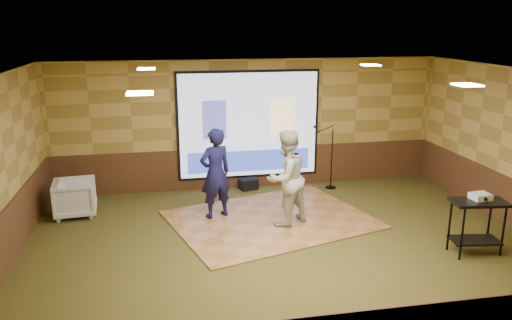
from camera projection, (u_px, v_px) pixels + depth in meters
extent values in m
plane|color=#2C3116|center=(283.00, 248.00, 8.68)|extent=(9.00, 9.00, 0.00)
cube|color=tan|center=(248.00, 125.00, 11.59)|extent=(9.00, 0.04, 3.00)
cube|color=tan|center=(368.00, 262.00, 4.96)|extent=(9.00, 0.04, 3.00)
cube|color=white|center=(286.00, 75.00, 7.87)|extent=(9.00, 7.00, 0.04)
cube|color=#482B18|center=(249.00, 167.00, 11.85)|extent=(9.00, 0.04, 0.95)
cube|color=#482B18|center=(3.00, 244.00, 7.75)|extent=(0.04, 7.00, 0.95)
cube|color=black|center=(249.00, 125.00, 11.54)|extent=(3.32, 0.03, 2.52)
cube|color=silver|center=(249.00, 125.00, 11.51)|extent=(3.20, 0.02, 2.40)
cube|color=#434995|center=(214.00, 120.00, 11.32)|extent=(0.55, 0.01, 0.90)
cube|color=#FEDE93|center=(283.00, 118.00, 11.60)|extent=(0.55, 0.01, 0.90)
cube|color=#3247BD|center=(249.00, 161.00, 11.73)|extent=(2.88, 0.01, 0.50)
cube|color=#FFECBF|center=(146.00, 69.00, 9.19)|extent=(0.32, 0.32, 0.02)
cube|color=#FFECBF|center=(371.00, 65.00, 9.98)|extent=(0.32, 0.32, 0.02)
cube|color=#FFECBF|center=(140.00, 93.00, 6.07)|extent=(0.32, 0.32, 0.02)
cube|color=#FFECBF|center=(467.00, 85.00, 6.85)|extent=(0.32, 0.32, 0.02)
cube|color=#A06E3B|center=(271.00, 219.00, 9.91)|extent=(4.40, 3.80, 0.03)
imported|color=#151440|center=(215.00, 173.00, 9.80)|extent=(0.77, 0.64, 1.81)
imported|color=beige|center=(286.00, 178.00, 9.45)|extent=(1.13, 1.05, 1.85)
cylinder|color=black|center=(462.00, 235.00, 8.15)|extent=(0.04, 0.04, 0.90)
cylinder|color=black|center=(503.00, 231.00, 8.29)|extent=(0.04, 0.04, 0.90)
cylinder|color=black|center=(449.00, 226.00, 8.51)|extent=(0.04, 0.04, 0.90)
cylinder|color=black|center=(489.00, 223.00, 8.64)|extent=(0.04, 0.04, 0.90)
cube|color=black|center=(479.00, 202.00, 8.27)|extent=(0.90, 0.47, 0.05)
cube|color=black|center=(475.00, 240.00, 8.45)|extent=(0.80, 0.42, 0.03)
cube|color=white|center=(480.00, 196.00, 8.33)|extent=(0.33, 0.28, 0.10)
cylinder|color=black|center=(331.00, 187.00, 11.84)|extent=(0.25, 0.25, 0.02)
cylinder|color=black|center=(332.00, 159.00, 11.65)|extent=(0.02, 0.02, 1.42)
cylinder|color=black|center=(324.00, 129.00, 11.43)|extent=(0.45, 0.02, 0.18)
cylinder|color=black|center=(315.00, 127.00, 11.37)|extent=(0.11, 0.05, 0.08)
imported|color=gray|center=(75.00, 198.00, 10.08)|extent=(0.89, 0.87, 0.75)
cube|color=black|center=(248.00, 184.00, 11.71)|extent=(0.47, 0.38, 0.25)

